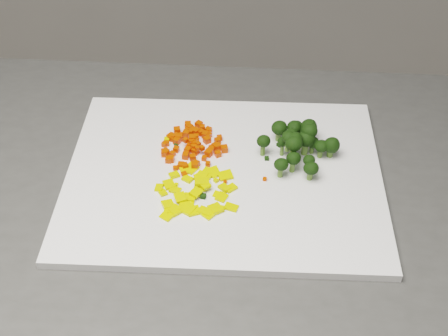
{
  "coord_description": "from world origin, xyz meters",
  "views": [
    {
      "loc": [
        0.12,
        -0.08,
        1.54
      ],
      "look_at": [
        0.08,
        0.61,
        0.92
      ],
      "focal_mm": 50.0,
      "sensor_mm": 36.0,
      "label": 1
    }
  ],
  "objects_px": {
    "cutting_board": "(224,176)",
    "pepper_pile": "(197,193)",
    "broccoli_pile": "(298,144)",
    "carrot_pile": "(192,140)"
  },
  "relations": [
    {
      "from": "broccoli_pile",
      "to": "pepper_pile",
      "type": "bearing_deg",
      "value": -148.68
    },
    {
      "from": "carrot_pile",
      "to": "pepper_pile",
      "type": "bearing_deg",
      "value": -81.81
    },
    {
      "from": "pepper_pile",
      "to": "carrot_pile",
      "type": "bearing_deg",
      "value": 98.19
    },
    {
      "from": "cutting_board",
      "to": "pepper_pile",
      "type": "distance_m",
      "value": 0.07
    },
    {
      "from": "broccoli_pile",
      "to": "cutting_board",
      "type": "bearing_deg",
      "value": -161.51
    },
    {
      "from": "cutting_board",
      "to": "carrot_pile",
      "type": "bearing_deg",
      "value": 132.33
    },
    {
      "from": "cutting_board",
      "to": "broccoli_pile",
      "type": "height_order",
      "value": "broccoli_pile"
    },
    {
      "from": "cutting_board",
      "to": "pepper_pile",
      "type": "relative_size",
      "value": 3.88
    },
    {
      "from": "cutting_board",
      "to": "broccoli_pile",
      "type": "relative_size",
      "value": 3.75
    },
    {
      "from": "carrot_pile",
      "to": "pepper_pile",
      "type": "distance_m",
      "value": 0.11
    }
  ]
}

